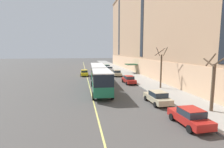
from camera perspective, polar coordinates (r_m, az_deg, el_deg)
The scene contains 14 objects.
ground_plane at distance 31.60m, azimuth -3.61°, elevation -4.17°, with size 260.00×260.00×0.00m, color #4C4947.
sidewalk at distance 36.77m, azimuth 10.94°, elevation -2.51°, with size 5.62×160.00×0.15m, color #9E9B93.
apartment_facade at distance 38.64m, azimuth 26.21°, elevation 18.77°, with size 15.20×110.00×28.88m.
city_bus at distance 31.35m, azimuth -4.28°, elevation -0.33°, with size 3.63×20.42×3.65m.
parked_car_red_0 at distance 16.79m, azimuth 24.08°, elevation -12.63°, with size 2.09×4.26×1.56m.
parked_car_red_1 at distance 34.65m, azimuth 5.51°, elevation -1.83°, with size 2.00×4.72×1.56m.
parked_car_white_2 at distance 55.71m, azimuth -0.84°, elevation 1.73°, with size 1.93×4.66×1.56m.
parked_car_champagne_3 at distance 44.99m, azimuth 1.51°, elevation 0.35°, with size 2.04×4.72×1.56m.
parked_car_champagne_5 at distance 22.17m, azimuth 14.60°, elevation -7.36°, with size 2.08×4.64×1.56m.
parked_car_green_6 at distance 62.30m, azimuth -1.63°, elevation 2.33°, with size 2.05×4.35×1.56m.
taxi_cab at distance 45.76m, azimuth -9.02°, elevation 0.38°, with size 2.01×4.64×1.56m.
street_tree_near_corner at distance 20.79m, azimuth 30.06°, elevation -2.69°, with size 1.69×1.63×6.01m.
street_tree_mid_block at distance 30.67m, azimuth 15.71°, elevation 1.93°, with size 1.83×1.74×6.87m.
lane_centerline at distance 34.37m, azimuth -7.57°, elevation -3.26°, with size 0.16×140.00×0.01m, color #E0D66B.
Camera 1 is at (-3.54, -30.74, 6.37)m, focal length 28.00 mm.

